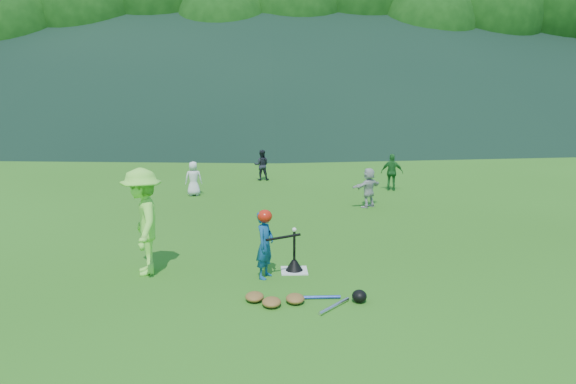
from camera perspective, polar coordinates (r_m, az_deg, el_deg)
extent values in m
plane|color=#295F15|center=(9.75, 0.64, -8.04)|extent=(120.00, 120.00, 0.00)
cube|color=silver|center=(9.75, 0.64, -7.99)|extent=(0.45, 0.45, 0.02)
sphere|color=white|center=(9.54, 0.65, -3.85)|extent=(0.08, 0.08, 0.08)
imported|color=navy|center=(9.29, -2.35, -5.38)|extent=(0.41, 0.49, 1.13)
imported|color=#8BF849|center=(9.71, -14.55, -2.93)|extent=(0.92, 1.29, 1.81)
imported|color=silver|center=(16.22, -9.58, 1.35)|extent=(0.51, 0.36, 0.99)
imported|color=black|center=(18.55, -2.70, 2.75)|extent=(0.50, 0.39, 1.01)
imported|color=#1E6425|center=(17.04, 10.52, 1.99)|extent=(0.69, 0.43, 1.10)
imported|color=#B9B9B9|center=(14.66, 8.18, 0.45)|extent=(0.95, 0.82, 1.03)
cone|color=black|center=(9.72, 0.64, -7.43)|extent=(0.30, 0.30, 0.18)
cylinder|color=black|center=(9.62, 0.64, -5.51)|extent=(0.04, 0.04, 0.50)
ellipsoid|color=red|center=(9.17, -2.37, -2.47)|extent=(0.24, 0.26, 0.22)
cylinder|color=black|center=(9.22, -0.48, -4.62)|extent=(0.59, 0.29, 0.07)
ellipsoid|color=olive|center=(8.29, -1.68, -11.12)|extent=(0.28, 0.34, 0.13)
ellipsoid|color=olive|center=(8.42, 0.73, -10.78)|extent=(0.28, 0.34, 0.13)
ellipsoid|color=olive|center=(8.50, -3.42, -10.57)|extent=(0.28, 0.34, 0.13)
cylinder|color=silver|center=(8.27, 4.70, -11.48)|extent=(0.52, 0.58, 0.06)
cylinder|color=#263FA5|center=(8.58, 3.06, -10.63)|extent=(0.68, 0.06, 0.05)
ellipsoid|color=black|center=(8.49, 7.26, -10.45)|extent=(0.22, 0.24, 0.19)
cube|color=gray|center=(37.29, -1.70, 7.12)|extent=(70.00, 0.03, 1.20)
cube|color=yellow|center=(37.25, -1.70, 8.10)|extent=(70.00, 0.08, 0.08)
cylinder|color=gray|center=(37.29, -1.70, 7.12)|extent=(0.07, 0.07, 1.30)
cylinder|color=#382314|center=(44.63, -25.25, 8.01)|extent=(0.56, 0.56, 3.18)
ellipsoid|color=#164711|center=(44.74, -25.80, 14.47)|extent=(6.92, 6.92, 7.95)
cylinder|color=#382314|center=(44.45, -18.75, 8.85)|extent=(0.56, 0.56, 3.78)
ellipsoid|color=#164711|center=(44.68, -19.25, 16.54)|extent=(8.21, 8.21, 9.44)
cylinder|color=#382314|center=(44.84, -12.26, 9.58)|extent=(0.56, 0.56, 4.38)
ellipsoid|color=#164711|center=(45.22, -12.64, 18.39)|extent=(9.50, 9.50, 10.92)
cylinder|color=#382314|center=(41.32, -6.28, 8.85)|extent=(0.56, 0.56, 3.22)
ellipsoid|color=#164711|center=(41.44, -6.43, 15.92)|extent=(6.99, 6.99, 8.04)
cylinder|color=#382314|center=(42.77, 0.36, 9.39)|extent=(0.56, 0.56, 3.81)
ellipsoid|color=#164711|center=(43.01, 0.37, 17.47)|extent=(8.28, 8.28, 9.53)
cylinder|color=#382314|center=(44.75, 6.51, 9.78)|extent=(0.56, 0.56, 4.41)
ellipsoid|color=#164711|center=(45.13, 6.71, 18.68)|extent=(9.58, 9.58, 11.01)
cylinder|color=#382314|center=(42.86, 13.55, 8.71)|extent=(0.56, 0.56, 3.25)
ellipsoid|color=#164711|center=(42.98, 13.87, 15.60)|extent=(7.07, 7.07, 8.13)
cylinder|color=#382314|center=(45.79, 18.90, 8.94)|extent=(0.56, 0.56, 3.85)
ellipsoid|color=#164711|center=(46.03, 19.39, 16.54)|extent=(8.36, 8.36, 9.61)
cylinder|color=#382314|center=(49.07, 23.58, 9.07)|extent=(0.56, 0.56, 4.44)
ellipsoid|color=#164711|center=(49.44, 24.24, 17.24)|extent=(9.65, 9.65, 11.10)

